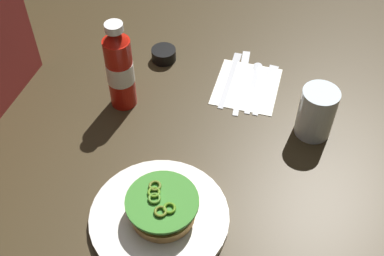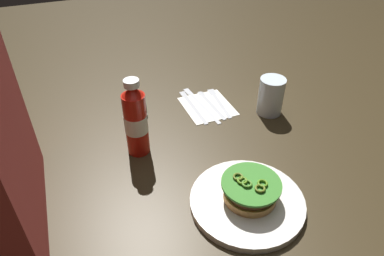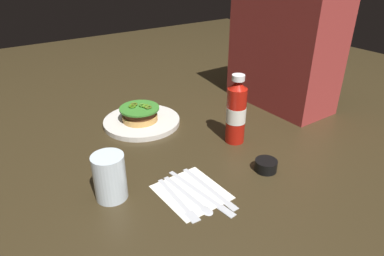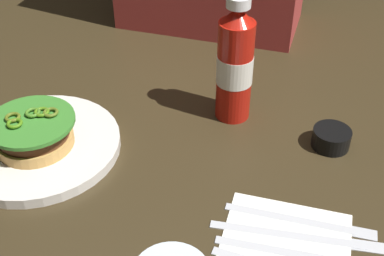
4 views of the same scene
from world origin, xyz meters
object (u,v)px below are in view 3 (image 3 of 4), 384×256
Objects in this scene: burger_sandwich at (140,114)px; ketchup_bottle at (236,112)px; dinner_plate at (142,122)px; condiment_cup at (266,165)px; butter_knife at (212,189)px; fork_utensil at (180,202)px; spoon_utensil at (194,199)px; steak_knife at (204,194)px; water_glass at (110,177)px; napkin at (191,192)px; diner_person at (286,36)px.

burger_sandwich is 0.62× the size of ketchup_bottle.
dinner_plate is 0.03m from burger_sandwich.
condiment_cup reaches higher than butter_knife.
spoon_utensil is at bearing 73.58° from fork_utensil.
steak_knife is (0.16, -0.23, -0.09)m from ketchup_bottle.
steak_knife is (-0.00, 0.03, 0.00)m from spoon_utensil.
water_glass is (0.04, -0.41, -0.04)m from ketchup_bottle.
ketchup_bottle is 0.32m from spoon_utensil.
ketchup_bottle is 3.58× the size of condiment_cup.
dinner_plate is at bearing 141.96° from water_glass.
ketchup_bottle is at bearing 94.88° from water_glass.
napkin is (0.09, 0.16, -0.05)m from water_glass.
burger_sandwich reaches higher than fork_utensil.
fork_utensil reaches higher than napkin.
fork_utensil is 0.79× the size of steak_knife.
dinner_plate reaches higher than spoon_utensil.
spoon_utensil is at bearing 50.64° from water_glass.
steak_knife is at bearing 32.61° from napkin.
dinner_plate reaches higher than fork_utensil.
burger_sandwich reaches higher than napkin.
dinner_plate is 1.95× the size of burger_sandwich.
fork_utensil is at bearing -93.74° from condiment_cup.
condiment_cup is at bearing 88.07° from spoon_utensil.
steak_knife is (0.03, 0.02, 0.00)m from napkin.
butter_knife is at bearing -53.38° from ketchup_bottle.
spoon_utensil is 0.03m from steak_knife.
steak_knife is at bearing -7.48° from dinner_plate.
water_glass is at bearing -120.00° from butter_knife.
diner_person is at bearing 75.61° from burger_sandwich.
steak_knife is 0.68m from diner_person.
ketchup_bottle reaches higher than water_glass.
diner_person is (-0.29, 0.56, 0.24)m from steak_knife.
dinner_plate is 1.27× the size of butter_knife.
ketchup_bottle is 0.27m from butter_knife.
fork_utensil is at bearing -66.05° from diner_person.
condiment_cup is (0.43, 0.15, -0.03)m from burger_sandwich.
water_glass is 0.40m from condiment_cup.
dinner_plate is 0.43× the size of diner_person.
water_glass is (0.30, -0.23, 0.02)m from burger_sandwich.
water_glass is 0.19× the size of diner_person.
dinner_plate is 0.43m from spoon_utensil.
napkin is 0.91× the size of fork_utensil.
butter_knife is at bearing -93.92° from condiment_cup.
napkin is (0.39, -0.07, -0.04)m from burger_sandwich.
diner_person reaches higher than steak_knife.
burger_sandwich is 0.42m from butter_knife.
steak_knife is at bearing -56.15° from ketchup_bottle.
water_glass is 1.92× the size of condiment_cup.
water_glass is at bearing -109.09° from condiment_cup.
water_glass is at bearing -124.05° from steak_knife.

